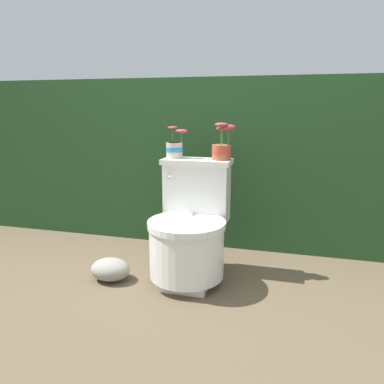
{
  "coord_description": "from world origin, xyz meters",
  "views": [
    {
      "loc": [
        0.57,
        -1.9,
        0.99
      ],
      "look_at": [
        0.03,
        0.12,
        0.51
      ],
      "focal_mm": 35.0,
      "sensor_mm": 36.0,
      "label": 1
    }
  ],
  "objects_px": {
    "toilet": "(190,232)",
    "potted_plant_midleft": "(222,147)",
    "potted_plant_left": "(175,147)",
    "garden_stone": "(110,269)"
  },
  "relations": [
    {
      "from": "potted_plant_midleft",
      "to": "garden_stone",
      "type": "bearing_deg",
      "value": -151.71
    },
    {
      "from": "toilet",
      "to": "potted_plant_left",
      "type": "distance_m",
      "value": 0.52
    },
    {
      "from": "toilet",
      "to": "potted_plant_midleft",
      "type": "xyz_separation_m",
      "value": [
        0.15,
        0.18,
        0.48
      ]
    },
    {
      "from": "toilet",
      "to": "potted_plant_left",
      "type": "bearing_deg",
      "value": 128.14
    },
    {
      "from": "potted_plant_left",
      "to": "toilet",
      "type": "bearing_deg",
      "value": -51.86
    },
    {
      "from": "potted_plant_left",
      "to": "garden_stone",
      "type": "height_order",
      "value": "potted_plant_left"
    },
    {
      "from": "toilet",
      "to": "potted_plant_midleft",
      "type": "bearing_deg",
      "value": 50.17
    },
    {
      "from": "potted_plant_left",
      "to": "potted_plant_midleft",
      "type": "height_order",
      "value": "potted_plant_midleft"
    },
    {
      "from": "toilet",
      "to": "garden_stone",
      "type": "xyz_separation_m",
      "value": [
        -0.44,
        -0.14,
        -0.22
      ]
    },
    {
      "from": "garden_stone",
      "to": "toilet",
      "type": "bearing_deg",
      "value": 17.6
    }
  ]
}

